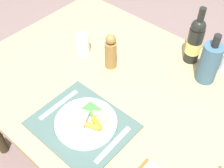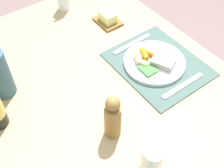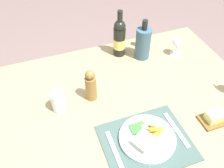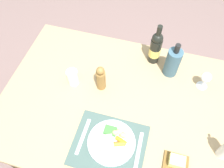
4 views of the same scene
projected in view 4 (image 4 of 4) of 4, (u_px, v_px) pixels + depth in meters
ground_plane at (117, 143)px, 2.04m from camera, size 8.00×8.00×0.00m
dining_table at (119, 108)px, 1.49m from camera, size 1.47×1.03×0.74m
placemat at (109, 145)px, 1.27m from camera, size 0.40×0.33×0.01m
dinner_plate at (112, 141)px, 1.27m from camera, size 0.26×0.26×0.04m
fork at (83, 136)px, 1.29m from camera, size 0.02×0.22×0.00m
knife at (139, 150)px, 1.25m from camera, size 0.03×0.21×0.00m
pepper_mill at (101, 78)px, 1.41m from camera, size 0.06×0.06×0.19m
wine_glass at (206, 78)px, 1.42m from camera, size 0.07×0.07×0.13m
water_tumbler at (73, 78)px, 1.46m from camera, size 0.07×0.07×0.12m
salt_shaker at (179, 56)px, 1.56m from camera, size 0.04×0.04×0.10m
wine_bottle at (155, 48)px, 1.51m from camera, size 0.08×0.08×0.31m
cooler_bottle at (173, 62)px, 1.46m from camera, size 0.09×0.09×0.26m
butter_dish at (176, 162)px, 1.20m from camera, size 0.13×0.10×0.06m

